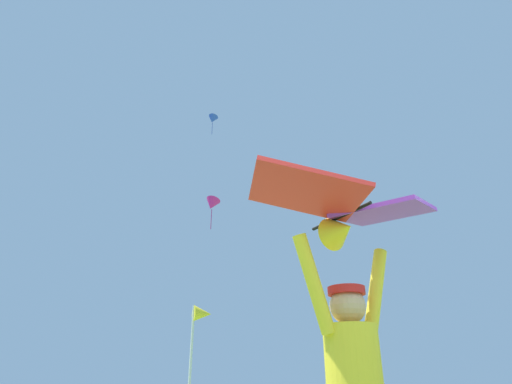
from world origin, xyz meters
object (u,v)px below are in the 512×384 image
(distant_kite_magenta_mid_right, at_px, (212,204))
(distant_kite_blue_far_center, at_px, (213,119))
(held_stunt_kite, at_px, (345,211))
(marker_flag, at_px, (200,325))

(distant_kite_magenta_mid_right, bearing_deg, distant_kite_blue_far_center, -106.36)
(held_stunt_kite, xyz_separation_m, marker_flag, (0.01, 4.23, -0.28))
(held_stunt_kite, xyz_separation_m, distant_kite_magenta_mid_right, (6.73, 30.91, 13.19))
(distant_kite_magenta_mid_right, distance_m, marker_flag, 30.64)
(distant_kite_blue_far_center, bearing_deg, distant_kite_magenta_mid_right, 73.64)
(held_stunt_kite, relative_size, distant_kite_blue_far_center, 0.90)
(distant_kite_blue_far_center, xyz_separation_m, marker_flag, (-4.94, -20.61, -18.13))
(marker_flag, bearing_deg, distant_kite_magenta_mid_right, 75.86)
(held_stunt_kite, height_order, marker_flag, held_stunt_kite)
(distant_kite_blue_far_center, bearing_deg, marker_flag, -103.48)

